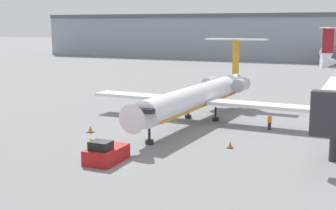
{
  "coord_description": "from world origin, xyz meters",
  "views": [
    {
      "loc": [
        18.56,
        -31.14,
        11.02
      ],
      "look_at": [
        0.0,
        11.93,
        2.94
      ],
      "focal_mm": 50.0,
      "sensor_mm": 36.0,
      "label": 1
    }
  ],
  "objects_px": {
    "worker_near_tug": "(91,148)",
    "traffic_cone_left": "(90,129)",
    "worker_by_wing": "(270,122)",
    "airplane_main": "(200,95)",
    "pushback_tug": "(106,153)",
    "airplane_parked_far_left": "(328,49)",
    "traffic_cone_right": "(230,144)"
  },
  "relations": [
    {
      "from": "worker_near_tug",
      "to": "traffic_cone_left",
      "type": "height_order",
      "value": "worker_near_tug"
    },
    {
      "from": "airplane_main",
      "to": "pushback_tug",
      "type": "height_order",
      "value": "airplane_main"
    },
    {
      "from": "worker_near_tug",
      "to": "airplane_parked_far_left",
      "type": "distance_m",
      "value": 115.13
    },
    {
      "from": "worker_near_tug",
      "to": "traffic_cone_left",
      "type": "xyz_separation_m",
      "value": [
        -5.21,
        8.03,
        -0.54
      ]
    },
    {
      "from": "airplane_parked_far_left",
      "to": "traffic_cone_right",
      "type": "bearing_deg",
      "value": -89.72
    },
    {
      "from": "pushback_tug",
      "to": "worker_by_wing",
      "type": "xyz_separation_m",
      "value": [
        9.83,
        17.07,
        0.14
      ]
    },
    {
      "from": "pushback_tug",
      "to": "traffic_cone_right",
      "type": "xyz_separation_m",
      "value": [
        8.05,
        8.21,
        -0.39
      ]
    },
    {
      "from": "traffic_cone_left",
      "to": "traffic_cone_right",
      "type": "xyz_separation_m",
      "value": [
        14.99,
        -0.27,
        -0.02
      ]
    },
    {
      "from": "worker_by_wing",
      "to": "traffic_cone_right",
      "type": "bearing_deg",
      "value": -101.34
    },
    {
      "from": "worker_by_wing",
      "to": "traffic_cone_right",
      "type": "height_order",
      "value": "worker_by_wing"
    },
    {
      "from": "traffic_cone_left",
      "to": "traffic_cone_right",
      "type": "bearing_deg",
      "value": -1.03
    },
    {
      "from": "worker_near_tug",
      "to": "worker_by_wing",
      "type": "height_order",
      "value": "worker_near_tug"
    },
    {
      "from": "worker_near_tug",
      "to": "traffic_cone_right",
      "type": "bearing_deg",
      "value": 38.41
    },
    {
      "from": "airplane_main",
      "to": "pushback_tug",
      "type": "bearing_deg",
      "value": -94.25
    },
    {
      "from": "worker_near_tug",
      "to": "airplane_main",
      "type": "bearing_deg",
      "value": 80.27
    },
    {
      "from": "pushback_tug",
      "to": "traffic_cone_right",
      "type": "bearing_deg",
      "value": 45.55
    },
    {
      "from": "pushback_tug",
      "to": "airplane_parked_far_left",
      "type": "height_order",
      "value": "airplane_parked_far_left"
    },
    {
      "from": "airplane_parked_far_left",
      "to": "traffic_cone_left",
      "type": "bearing_deg",
      "value": -97.73
    },
    {
      "from": "airplane_main",
      "to": "pushback_tug",
      "type": "xyz_separation_m",
      "value": [
        -1.39,
        -18.69,
        -2.25
      ]
    },
    {
      "from": "worker_near_tug",
      "to": "traffic_cone_left",
      "type": "distance_m",
      "value": 9.59
    },
    {
      "from": "worker_near_tug",
      "to": "worker_by_wing",
      "type": "distance_m",
      "value": 20.25
    },
    {
      "from": "airplane_main",
      "to": "worker_near_tug",
      "type": "xyz_separation_m",
      "value": [
        -3.13,
        -18.24,
        -2.07
      ]
    },
    {
      "from": "airplane_main",
      "to": "worker_near_tug",
      "type": "bearing_deg",
      "value": -99.73
    },
    {
      "from": "pushback_tug",
      "to": "airplane_parked_far_left",
      "type": "xyz_separation_m",
      "value": [
        7.54,
        115.17,
        3.02
      ]
    },
    {
      "from": "traffic_cone_right",
      "to": "airplane_parked_far_left",
      "type": "bearing_deg",
      "value": 90.28
    },
    {
      "from": "airplane_parked_far_left",
      "to": "worker_near_tug",
      "type": "bearing_deg",
      "value": -94.62
    },
    {
      "from": "airplane_parked_far_left",
      "to": "airplane_main",
      "type": "bearing_deg",
      "value": -93.65
    },
    {
      "from": "pushback_tug",
      "to": "worker_by_wing",
      "type": "distance_m",
      "value": 19.69
    },
    {
      "from": "airplane_main",
      "to": "traffic_cone_right",
      "type": "bearing_deg",
      "value": -57.55
    },
    {
      "from": "pushback_tug",
      "to": "airplane_main",
      "type": "bearing_deg",
      "value": 85.75
    },
    {
      "from": "worker_by_wing",
      "to": "traffic_cone_left",
      "type": "distance_m",
      "value": 18.85
    },
    {
      "from": "pushback_tug",
      "to": "airplane_parked_far_left",
      "type": "relative_size",
      "value": 0.11
    }
  ]
}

